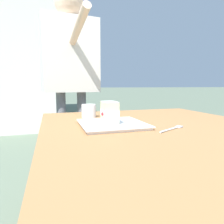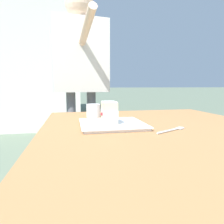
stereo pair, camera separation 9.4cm
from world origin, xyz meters
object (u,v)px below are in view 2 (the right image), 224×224
Objects in this scene: diner_person at (81,59)px; dessert_plate at (112,124)px; cake_slice at (109,112)px; patio_table at (163,148)px; coffee_cup at (93,110)px; dessert_fork at (172,130)px.

dessert_plate is at bearing -172.66° from diner_person.
patio_table is at bearing -110.90° from cake_slice.
coffee_cup is at bearing -174.84° from diner_person.
dessert_fork is 1.08m from diner_person.
dessert_fork is (-0.05, -0.02, 0.09)m from patio_table.
dessert_fork is (-0.15, -0.23, -0.00)m from dessert_plate.
diner_person is (0.82, 0.09, 0.33)m from cake_slice.
coffee_cup reaches higher than dessert_fork.
cake_slice is 0.63× the size of dessert_fork.
coffee_cup is at bearing 33.24° from dessert_fork.
coffee_cup is (0.30, 0.04, -0.03)m from cake_slice.
dessert_plate is (0.10, 0.21, 0.09)m from patio_table.
patio_table is at bearing -160.84° from diner_person.
cake_slice is at bearing 60.91° from dessert_fork.
dessert_plate is 2.94× the size of cake_slice.
dessert_plate is at bearing 56.92° from dessert_fork.
patio_table is 4.37× the size of dessert_plate.
diner_person is (0.95, 0.33, 0.39)m from dessert_fork.
coffee_cup is 0.05× the size of diner_person.
cake_slice is (0.09, 0.23, 0.15)m from patio_table.
diner_person is at bearing 6.15° from cake_slice.
dessert_fork is (-0.13, -0.24, -0.06)m from cake_slice.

